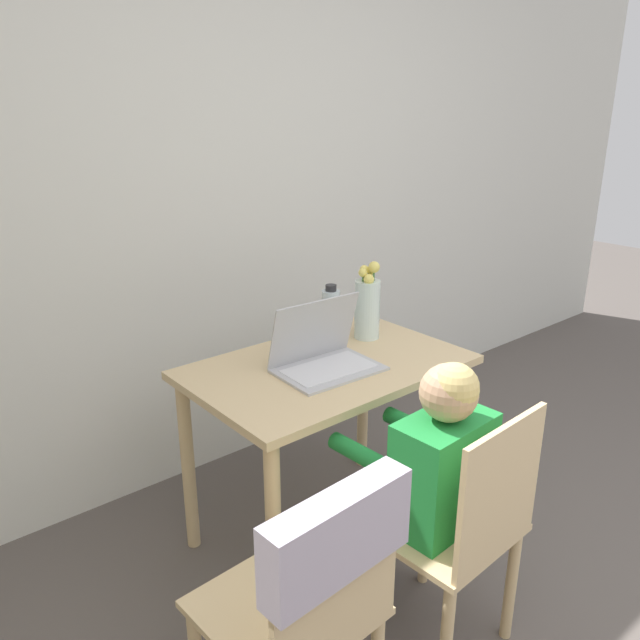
{
  "coord_description": "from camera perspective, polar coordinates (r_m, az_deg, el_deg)",
  "views": [
    {
      "loc": [
        -1.62,
        -0.15,
        1.64
      ],
      "look_at": [
        -0.28,
        1.44,
        0.92
      ],
      "focal_mm": 35.0,
      "sensor_mm": 36.0,
      "label": 1
    }
  ],
  "objects": [
    {
      "name": "chair_occupied",
      "position": [
        2.0,
        12.43,
        -18.25
      ],
      "size": [
        0.42,
        0.42,
        0.85
      ],
      "rotation": [
        0.0,
        0.0,
        3.19
      ],
      "color": "#D6B784",
      "rests_on": "ground_plane"
    },
    {
      "name": "water_bottle",
      "position": [
        2.45,
        0.99,
        0.36
      ],
      "size": [
        0.07,
        0.07,
        0.24
      ],
      "color": "silver",
      "rests_on": "dining_table"
    },
    {
      "name": "dining_table",
      "position": [
        2.34,
        0.69,
        -6.52
      ],
      "size": [
        1.01,
        0.65,
        0.74
      ],
      "color": "#D6B784",
      "rests_on": "ground_plane"
    },
    {
      "name": "wall_back",
      "position": [
        2.9,
        -5.81,
        11.34
      ],
      "size": [
        6.4,
        0.05,
        2.5
      ],
      "color": "silver",
      "rests_on": "ground_plane"
    },
    {
      "name": "flower_vase",
      "position": [
        2.51,
        4.36,
        1.36
      ],
      "size": [
        0.1,
        0.1,
        0.32
      ],
      "color": "silver",
      "rests_on": "dining_table"
    },
    {
      "name": "person_seated",
      "position": [
        1.97,
        9.8,
        -13.08
      ],
      "size": [
        0.33,
        0.43,
        0.96
      ],
      "rotation": [
        0.0,
        0.0,
        3.19
      ],
      "color": "#1E8438",
      "rests_on": "ground_plane"
    },
    {
      "name": "laptop",
      "position": [
        2.24,
        0.24,
        -3.04
      ],
      "size": [
        0.37,
        0.27,
        0.25
      ],
      "rotation": [
        0.0,
        0.0,
        -0.05
      ],
      "color": "#B2B2B7",
      "rests_on": "dining_table"
    },
    {
      "name": "chair_spare",
      "position": [
        1.59,
        -0.34,
        -23.02
      ],
      "size": [
        0.42,
        0.45,
        0.86
      ],
      "rotation": [
        0.0,
        0.0,
        3.19
      ],
      "color": "#D6B784",
      "rests_on": "ground_plane"
    }
  ]
}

